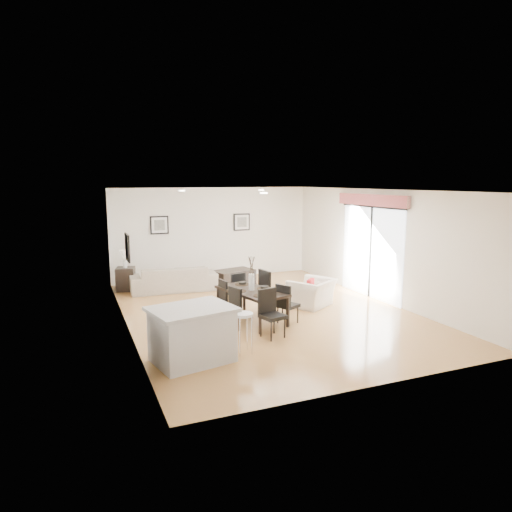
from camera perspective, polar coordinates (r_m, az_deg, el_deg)
name	(u,v)px	position (r m, az deg, el deg)	size (l,w,h in m)	color
ground	(266,312)	(10.27, 1.32, -7.00)	(8.00, 8.00, 0.00)	#B17848
wall_back	(213,233)	(13.70, -5.37, 2.88)	(6.00, 0.04, 2.70)	white
wall_front	(382,294)	(6.58, 15.47, -4.61)	(6.00, 0.04, 2.70)	white
wall_left	(125,262)	(9.21, -16.03, -0.67)	(0.04, 8.00, 2.70)	white
wall_right	(380,245)	(11.50, 15.19, 1.32)	(0.04, 8.00, 2.70)	white
ceiling	(267,190)	(9.85, 1.38, 8.23)	(6.00, 8.00, 0.02)	white
sofa	(174,279)	(12.33, -10.26, -2.79)	(2.24, 0.88, 0.65)	#9F9281
armchair	(312,293)	(10.73, 7.00, -4.60)	(0.98, 0.85, 0.64)	#EFE4CE
courtyard_plant_a	(489,282)	(12.97, 27.12, -2.91)	(0.66, 0.57, 0.74)	#335022
courtyard_plant_b	(424,267)	(14.56, 20.24, -1.33)	(0.37, 0.37, 0.66)	#335022
dining_table	(252,293)	(9.47, -0.56, -4.66)	(1.19, 1.76, 0.67)	black
dining_chair_wnear	(231,307)	(8.96, -3.09, -6.35)	(0.48, 0.48, 0.84)	black
dining_chair_wfar	(219,298)	(9.69, -4.62, -5.20)	(0.42, 0.42, 0.83)	black
dining_chair_enear	(286,302)	(9.34, 3.74, -5.74)	(0.50, 0.50, 0.83)	black
dining_chair_efar	(269,289)	(10.04, 1.59, -4.16)	(0.50, 0.50, 0.98)	black
dining_chair_head	(270,310)	(8.60, 1.79, -6.79)	(0.49, 0.49, 0.90)	black
dining_chair_foot	(236,289)	(10.41, -2.51, -4.10)	(0.46, 0.46, 0.84)	black
vase	(252,276)	(9.38, -0.56, -2.53)	(0.92, 1.40, 0.71)	white
coffee_table	(234,278)	(12.79, -2.78, -2.71)	(1.08, 0.65, 0.43)	black
side_table	(126,279)	(12.64, -15.97, -2.78)	(0.47, 0.47, 0.62)	black
table_lamp	(125,256)	(12.53, -16.10, -0.02)	(0.25, 0.25, 0.47)	white
cushion	(311,286)	(10.56, 6.83, -3.71)	(0.31, 0.10, 0.31)	#AA1519
kitchen_island	(192,334)	(7.54, -7.97, -9.65)	(1.46, 1.23, 0.90)	silver
bar_stool	(244,319)	(7.74, -1.55, -7.86)	(0.32, 0.32, 0.71)	white
framed_print_back_left	(159,225)	(13.27, -11.99, 3.80)	(0.52, 0.04, 0.52)	black
framed_print_back_right	(242,222)	(13.93, -1.79, 4.26)	(0.52, 0.04, 0.52)	black
framed_print_left_wall	(127,248)	(8.97, -15.78, 1.02)	(0.04, 0.52, 0.52)	black
sliding_door	(371,231)	(11.67, 14.19, 3.04)	(0.12, 2.70, 2.57)	white
courtyard	(450,250)	(14.28, 23.14, 0.70)	(6.00, 6.00, 2.00)	gray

